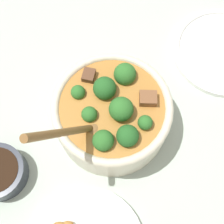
{
  "coord_description": "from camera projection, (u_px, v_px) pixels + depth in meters",
  "views": [
    {
      "loc": [
        0.17,
        0.13,
        0.6
      ],
      "look_at": [
        0.0,
        0.0,
        0.06
      ],
      "focal_mm": 50.0,
      "sensor_mm": 36.0,
      "label": 1
    }
  ],
  "objects": [
    {
      "name": "ground_plane",
      "position": [
        112.0,
        123.0,
        0.64
      ],
      "size": [
        4.0,
        4.0,
        0.0
      ],
      "primitive_type": "plane",
      "color": "#ADBCAD"
    },
    {
      "name": "stew_bowl",
      "position": [
        112.0,
        113.0,
        0.59
      ],
      "size": [
        0.27,
        0.22,
        0.26
      ],
      "color": "beige",
      "rests_on": "ground_plane"
    },
    {
      "name": "empty_plate",
      "position": [
        224.0,
        51.0,
        0.7
      ],
      "size": [
        0.23,
        0.23,
        0.02
      ],
      "color": "white",
      "rests_on": "ground_plane"
    }
  ]
}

